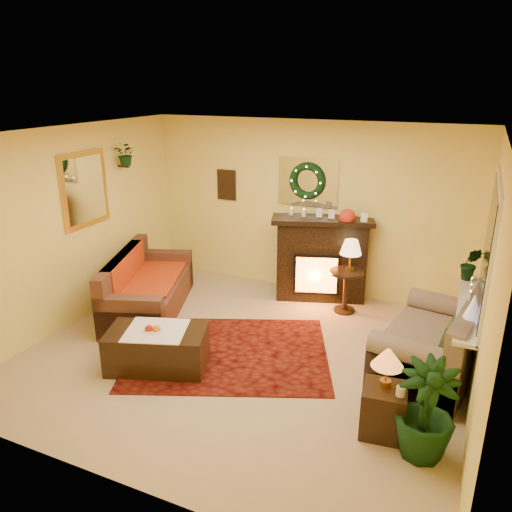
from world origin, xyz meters
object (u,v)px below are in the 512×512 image
at_px(fireplace, 321,263).
at_px(side_table_round, 345,290).
at_px(sofa, 149,282).
at_px(coffee_table, 158,351).
at_px(end_table_square, 383,408).
at_px(loveseat, 432,338).

bearing_deg(fireplace, side_table_round, -52.13).
height_order(sofa, fireplace, fireplace).
bearing_deg(coffee_table, fireplace, 47.77).
height_order(side_table_round, end_table_square, side_table_round).
bearing_deg(fireplace, coffee_table, -131.16).
bearing_deg(sofa, fireplace, 14.47).
bearing_deg(side_table_round, end_table_square, -67.88).
relative_size(side_table_round, end_table_square, 1.28).
bearing_deg(loveseat, fireplace, 149.78).
height_order(sofa, end_table_square, sofa).
distance_m(fireplace, end_table_square, 3.10).
xyz_separation_m(sofa, side_table_round, (2.55, 1.10, -0.11)).
relative_size(loveseat, end_table_square, 3.32).
bearing_deg(sofa, coffee_table, -71.10).
relative_size(sofa, end_table_square, 4.05).
height_order(loveseat, end_table_square, loveseat).
bearing_deg(coffee_table, end_table_square, -21.32).
distance_m(sofa, fireplace, 2.52).
distance_m(sofa, coffee_table, 1.57).
xyz_separation_m(side_table_round, end_table_square, (0.98, -2.41, -0.05)).
bearing_deg(end_table_square, loveseat, 77.38).
relative_size(end_table_square, coffee_table, 0.44).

